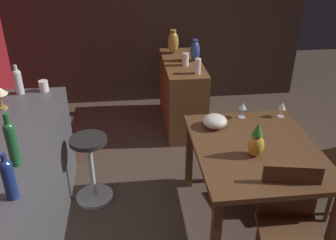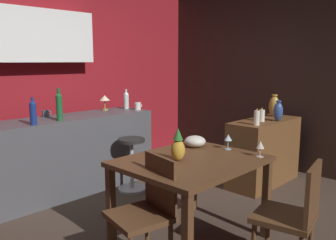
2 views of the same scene
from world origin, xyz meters
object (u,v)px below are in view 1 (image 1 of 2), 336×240
wine_glass_right (243,107)px  vase_brass (173,42)px  dining_table (255,157)px  wine_bottle_cobalt (8,177)px  pillar_candle_short (198,66)px  bar_stool (91,167)px  cup_white (44,86)px  pineapple_centerpiece (256,142)px  wine_bottle_green (12,142)px  vase_ceramic_blue (195,51)px  pillar_candle_tall (186,59)px  wine_bottle_clear (18,80)px  wine_glass_left (282,106)px  fruit_bowl (215,121)px  chair_near_window (289,224)px  sideboard_cabinet (182,94)px

wine_glass_right → vase_brass: bearing=13.8°
dining_table → wine_glass_right: size_ratio=8.31×
wine_bottle_cobalt → pillar_candle_short: (1.97, -1.41, -0.13)m
bar_stool → pillar_candle_short: pillar_candle_short is taller
dining_table → cup_white: bearing=62.3°
pineapple_centerpiece → wine_glass_right: bearing=-7.7°
wine_glass_right → wine_bottle_green: size_ratio=0.39×
wine_glass_right → pillar_candle_short: (0.90, 0.23, 0.06)m
vase_ceramic_blue → pillar_candle_tall: bearing=138.3°
pillar_candle_short → pineapple_centerpiece: bearing=-174.4°
vase_brass → wine_bottle_clear: bearing=129.0°
wine_glass_left → fruit_bowl: size_ratio=0.69×
wine_bottle_clear → pillar_candle_tall: bearing=-64.1°
wine_bottle_clear → wine_bottle_cobalt: bearing=-168.4°
pineapple_centerpiece → pillar_candle_short: same height
bar_stool → wine_bottle_cobalt: (-1.03, 0.30, 0.70)m
pillar_candle_short → bar_stool: bearing=130.2°
pillar_candle_tall → vase_brass: size_ratio=0.57×
dining_table → wine_bottle_green: size_ratio=3.22×
fruit_bowl → wine_bottle_clear: size_ratio=0.76×
chair_near_window → pillar_candle_short: bearing=7.6°
wine_bottle_cobalt → vase_ceramic_blue: (2.40, -1.46, -0.10)m
bar_stool → vase_brass: bearing=-29.3°
pineapple_centerpiece → wine_bottle_clear: size_ratio=1.02×
dining_table → vase_brass: (2.12, 0.37, 0.31)m
bar_stool → pineapple_centerpiece: 1.47m
chair_near_window → pillar_candle_tall: 2.28m
dining_table → sideboard_cabinet: size_ratio=1.05×
wine_glass_left → cup_white: cup_white is taller
cup_white → sideboard_cabinet: bearing=-58.0°
wine_glass_left → wine_bottle_clear: bearing=79.9°
sideboard_cabinet → wine_bottle_cobalt: wine_bottle_cobalt is taller
pineapple_centerpiece → cup_white: bearing=58.6°
bar_stool → wine_bottle_clear: (0.42, 0.60, 0.68)m
pillar_candle_tall → vase_brass: bearing=10.0°
wine_bottle_cobalt → wine_glass_right: bearing=-56.7°
wine_bottle_green → pillar_candle_tall: size_ratio=2.15×
sideboard_cabinet → wine_glass_left: (-1.32, -0.68, 0.43)m
chair_near_window → wine_bottle_clear: size_ratio=3.26×
chair_near_window → cup_white: (1.46, 1.77, 0.46)m
chair_near_window → wine_glass_right: 1.11m
wine_bottle_cobalt → cup_white: 1.49m
bar_stool → wine_glass_right: size_ratio=4.61×
dining_table → wine_glass_left: 0.62m
wine_glass_right → wine_bottle_green: (-0.75, 1.70, 0.22)m
vase_ceramic_blue → cup_white: bearing=120.3°
cup_white → pillar_candle_tall: cup_white is taller
dining_table → vase_brass: 2.17m
wine_bottle_clear → wine_bottle_cobalt: (-1.46, -0.30, 0.01)m
dining_table → pillar_candle_tall: 1.69m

